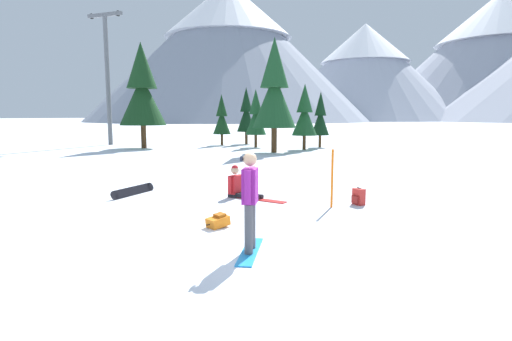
{
  "coord_description": "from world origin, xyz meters",
  "views": [
    {
      "loc": [
        2.47,
        -6.83,
        2.39
      ],
      "look_at": [
        -1.33,
        2.87,
        1.0
      ],
      "focal_mm": 28.72,
      "sensor_mm": 36.0,
      "label": 1
    }
  ],
  "objects": [
    {
      "name": "ground_plane",
      "position": [
        0.0,
        0.0,
        0.0
      ],
      "size": [
        800.0,
        800.0,
        0.0
      ],
      "primitive_type": "plane",
      "color": "silver"
    },
    {
      "name": "snowboarder_foreground",
      "position": [
        -0.18,
        -0.36,
        0.94
      ],
      "size": [
        0.63,
        1.55,
        1.77
      ],
      "color": "#1E8CD8",
      "rests_on": "ground_plane"
    },
    {
      "name": "snowboarder_midground",
      "position": [
        -2.3,
        4.07,
        0.33
      ],
      "size": [
        1.86,
        0.78,
        0.95
      ],
      "color": "black",
      "rests_on": "ground_plane"
    },
    {
      "name": "loose_snowboard_near_left",
      "position": [
        -5.5,
        3.24,
        0.13
      ],
      "size": [
        0.22,
        1.89,
        0.26
      ],
      "color": "black",
      "rests_on": "ground_plane"
    },
    {
      "name": "backpack_orange",
      "position": [
        -1.44,
        0.9,
        0.14
      ],
      "size": [
        0.5,
        0.56,
        0.3
      ],
      "color": "orange",
      "rests_on": "ground_plane"
    },
    {
      "name": "backpack_red",
      "position": [
        1.09,
        4.33,
        0.21
      ],
      "size": [
        0.38,
        0.37,
        0.47
      ],
      "color": "red",
      "rests_on": "ground_plane"
    },
    {
      "name": "trail_marker_pole",
      "position": [
        0.47,
        3.73,
        0.77
      ],
      "size": [
        0.06,
        0.06,
        1.53
      ],
      "primitive_type": "cylinder",
      "color": "orange",
      "rests_on": "ground_plane"
    },
    {
      "name": "pine_tree_twin",
      "position": [
        -16.57,
        18.69,
        4.24
      ],
      "size": [
        3.4,
        3.4,
        7.77
      ],
      "color": "#472D19",
      "rests_on": "ground_plane"
    },
    {
      "name": "pine_tree_young",
      "position": [
        -6.25,
        18.71,
        4.04
      ],
      "size": [
        2.85,
        2.85,
        7.41
      ],
      "color": "#472D19",
      "rests_on": "ground_plane"
    },
    {
      "name": "pine_tree_short",
      "position": [
        -11.11,
        25.59,
        2.63
      ],
      "size": [
        1.61,
        1.61,
        4.83
      ],
      "color": "#472D19",
      "rests_on": "ground_plane"
    },
    {
      "name": "pine_tree_broad",
      "position": [
        -9.0,
        22.43,
        2.41
      ],
      "size": [
        1.6,
        1.6,
        4.43
      ],
      "color": "#472D19",
      "rests_on": "ground_plane"
    },
    {
      "name": "pine_tree_tall",
      "position": [
        -12.44,
        23.55,
        2.27
      ],
      "size": [
        1.46,
        1.46,
        4.17
      ],
      "color": "#472D19",
      "rests_on": "ground_plane"
    },
    {
      "name": "pine_tree_slender",
      "position": [
        -4.97,
        21.59,
        2.53
      ],
      "size": [
        1.79,
        1.79,
        4.65
      ],
      "color": "#472D19",
      "rests_on": "ground_plane"
    },
    {
      "name": "pine_tree_leaning",
      "position": [
        -4.43,
        24.29,
        2.31
      ],
      "size": [
        1.38,
        1.38,
        4.25
      ],
      "color": "#472D19",
      "rests_on": "ground_plane"
    },
    {
      "name": "ski_lift_tower",
      "position": [
        -21.43,
        20.7,
        6.09
      ],
      "size": [
        3.33,
        0.36,
        10.71
      ],
      "color": "#595B60",
      "rests_on": "ground_plane"
    },
    {
      "name": "peak_north_spur",
      "position": [
        -75.98,
        160.37,
        31.18
      ],
      "size": [
        122.46,
        122.46,
        59.67
      ],
      "color": "#8C93A3",
      "rests_on": "ground_plane"
    },
    {
      "name": "peak_west_ridge",
      "position": [
        -24.46,
        217.21,
        25.98
      ],
      "size": [
        101.56,
        101.56,
        49.73
      ],
      "color": "#B2B7C6",
      "rests_on": "ground_plane"
    },
    {
      "name": "peak_central_summit",
      "position": [
        42.12,
        256.31,
        36.18
      ],
      "size": [
        146.0,
        146.0,
        69.25
      ],
      "color": "#9EA3B2",
      "rests_on": "ground_plane"
    }
  ]
}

